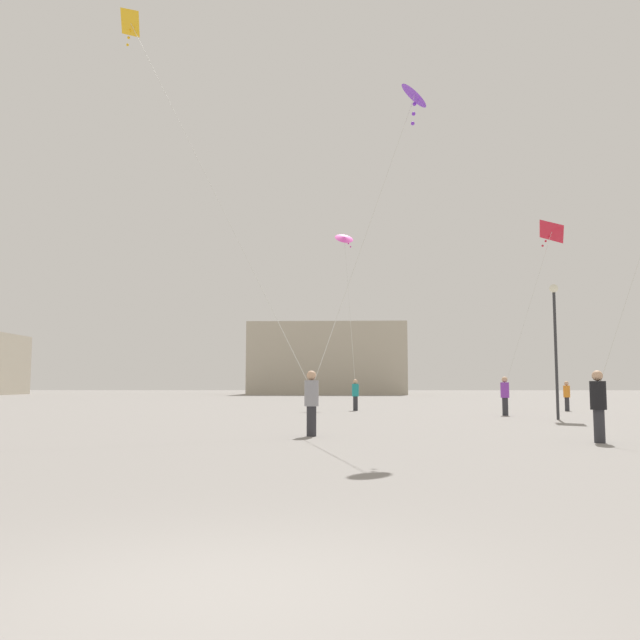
% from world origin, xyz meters
% --- Properties ---
extents(ground_plane, '(300.00, 300.00, 0.00)m').
position_xyz_m(ground_plane, '(0.00, 0.00, 0.00)').
color(ground_plane, gray).
extents(person_in_black, '(0.39, 0.39, 1.79)m').
position_xyz_m(person_in_black, '(7.21, 12.04, 0.98)').
color(person_in_black, '#2D2D33').
rests_on(person_in_black, ground_plane).
extents(person_in_orange, '(0.35, 0.35, 1.61)m').
position_xyz_m(person_in_orange, '(12.99, 31.52, 0.88)').
color(person_in_orange, '#2D2D33').
rests_on(person_in_orange, ground_plane).
extents(person_in_teal, '(0.37, 0.37, 1.71)m').
position_xyz_m(person_in_teal, '(1.59, 31.57, 0.94)').
color(person_in_teal, '#2D2D33').
rests_on(person_in_teal, ground_plane).
extents(person_in_grey, '(0.40, 0.40, 1.83)m').
position_xyz_m(person_in_grey, '(-0.03, 13.87, 1.00)').
color(person_in_grey, '#2D2D33').
rests_on(person_in_grey, ground_plane).
extents(person_in_purple, '(0.39, 0.39, 1.79)m').
position_xyz_m(person_in_purple, '(8.39, 26.24, 0.98)').
color(person_in_purple, '#2D2D33').
rests_on(person_in_purple, ground_plane).
extents(kite_violet_diamond, '(3.25, 2.26, 8.12)m').
position_xyz_m(kite_violet_diamond, '(2.75, 12.15, 8.97)').
color(kite_violet_diamond, purple).
extents(kite_crimson_delta, '(2.65, 1.88, 7.52)m').
position_xyz_m(kite_crimson_delta, '(10.47, 25.28, 8.35)').
color(kite_crimson_delta, red).
extents(kite_amber_delta, '(7.36, 4.66, 13.55)m').
position_xyz_m(kite_amber_delta, '(-6.59, 17.74, 14.12)').
color(kite_amber_delta, yellow).
extents(kite_magenta_diamond, '(1.42, 5.56, 9.84)m').
position_xyz_m(kite_magenta_diamond, '(1.05, 36.44, 10.64)').
color(kite_magenta_diamond, '#D12899').
extents(building_centre_hall, '(21.45, 17.61, 9.75)m').
position_xyz_m(building_centre_hall, '(-1.00, 90.65, 4.88)').
color(building_centre_hall, '#B2A893').
rests_on(building_centre_hall, ground_plane).
extents(lamppost_east, '(0.36, 0.36, 5.60)m').
position_xyz_m(lamppost_east, '(9.69, 22.84, 3.70)').
color(lamppost_east, '#2D2D30').
rests_on(lamppost_east, ground_plane).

